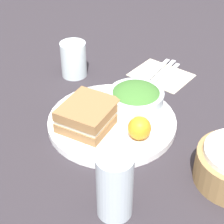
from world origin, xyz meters
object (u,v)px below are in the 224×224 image
dressing_cup (97,97)px  water_glass (74,59)px  drink_glass (115,186)px  spoon (167,75)px  sandwich (88,115)px  knife (161,74)px  fork (156,72)px  plate (112,122)px  salad_bowl (136,99)px

dressing_cup → water_glass: size_ratio=0.53×
dressing_cup → drink_glass: (0.23, 0.23, 0.03)m
dressing_cup → spoon: (-0.24, 0.06, -0.03)m
sandwich → knife: sandwich is taller
dressing_cup → drink_glass: drink_glass is taller
dressing_cup → sandwich: bearing=27.1°
fork → spoon: (-0.00, 0.04, 0.00)m
dressing_cup → spoon: 0.25m
plate → dressing_cup: (-0.03, -0.07, 0.02)m
knife → spoon: same height
sandwich → spoon: (-0.32, 0.02, -0.04)m
plate → sandwich: size_ratio=2.17×
drink_glass → water_glass: (-0.31, -0.39, -0.02)m
fork → knife: same height
plate → dressing_cup: dressing_cup is taller
salad_bowl → fork: 0.22m
salad_bowl → drink_glass: bearing=28.2°
dressing_cup → water_glass: (-0.08, -0.16, 0.02)m
sandwich → salad_bowl: salad_bowl is taller
salad_bowl → plate: bearing=-20.6°
drink_glass → spoon: bearing=-159.4°
sandwich → water_glass: size_ratio=1.40×
knife → plate: bearing=-180.0°
salad_bowl → drink_glass: (0.26, 0.14, 0.02)m
plate → drink_glass: (0.20, 0.16, 0.06)m
drink_glass → water_glass: size_ratio=1.33×
fork → spoon: bearing=-90.0°
sandwich → fork: 0.32m
fork → water_glass: (0.15, -0.18, 0.04)m
fork → knife: 0.02m
plate → salad_bowl: salad_bowl is taller
plate → sandwich: bearing=-29.3°
salad_bowl → water_glass: water_glass is taller
dressing_cup → drink_glass: 0.32m
plate → dressing_cup: 0.08m
water_glass → sandwich: bearing=50.4°
plate → spoon: plate is taller
dressing_cup → salad_bowl: bearing=109.0°
drink_glass → water_glass: bearing=-128.5°
fork → plate: bearing=-176.1°
knife → fork: bearing=90.0°
spoon → salad_bowl: bearing=-176.7°
plate → dressing_cup: bearing=-113.1°
plate → water_glass: size_ratio=3.04×
dressing_cup → knife: size_ratio=0.30×
dressing_cup → knife: bearing=170.4°
fork → salad_bowl: bearing=-167.0°
plate → drink_glass: size_ratio=2.28×
salad_bowl → fork: size_ratio=0.79×
dressing_cup → knife: (-0.24, 0.04, -0.03)m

